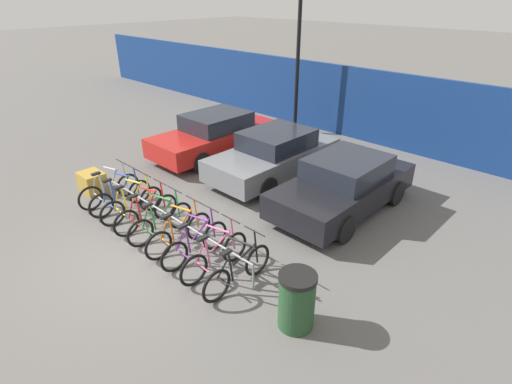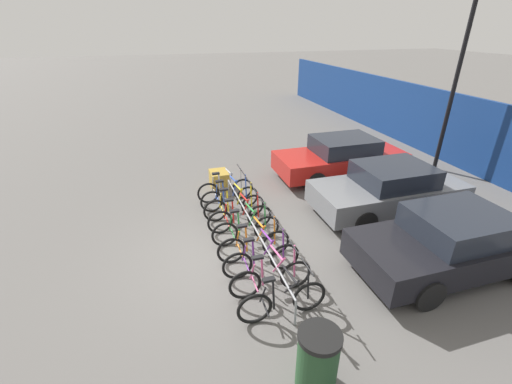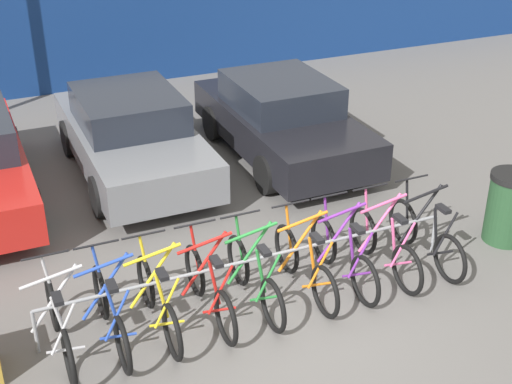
{
  "view_description": "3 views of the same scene",
  "coord_description": "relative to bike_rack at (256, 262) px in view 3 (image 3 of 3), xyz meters",
  "views": [
    {
      "loc": [
        6.5,
        -3.52,
        5.02
      ],
      "look_at": [
        0.96,
        2.26,
        0.96
      ],
      "focal_mm": 28.0,
      "sensor_mm": 36.0,
      "label": 1
    },
    {
      "loc": [
        6.47,
        -1.28,
        4.85
      ],
      "look_at": [
        -1.62,
        1.17,
        0.69
      ],
      "focal_mm": 24.0,
      "sensor_mm": 36.0,
      "label": 2
    },
    {
      "loc": [
        -3.2,
        -6.05,
        5.23
      ],
      "look_at": [
        -0.1,
        1.04,
        1.26
      ],
      "focal_mm": 50.0,
      "sensor_mm": 36.0,
      "label": 3
    }
  ],
  "objects": [
    {
      "name": "bicycle_green",
      "position": [
        -0.08,
        -0.15,
        -0.13
      ],
      "size": [
        0.68,
        1.71,
        1.05
      ],
      "rotation": [
        0.0,
        0.0,
        -0.07
      ],
      "color": "black",
      "rests_on": "ground"
    },
    {
      "name": "ground_plane",
      "position": [
        0.25,
        -0.68,
        -0.5
      ],
      "size": [
        120.0,
        120.0,
        0.0
      ],
      "primitive_type": "plane",
      "color": "#605E5B"
    },
    {
      "name": "bicycle_red",
      "position": [
        -0.66,
        -0.15,
        -0.13
      ],
      "size": [
        0.68,
        1.71,
        1.05
      ],
      "rotation": [
        0.0,
        0.0,
        -0.04
      ],
      "color": "black",
      "rests_on": "ground"
    },
    {
      "name": "bicycle_black",
      "position": [
        2.41,
        -0.15,
        -0.13
      ],
      "size": [
        0.68,
        1.71,
        1.05
      ],
      "rotation": [
        0.0,
        0.0,
        0.0
      ],
      "color": "black",
      "rests_on": "ground"
    },
    {
      "name": "bicycle_orange",
      "position": [
        0.6,
        -0.15,
        -0.13
      ],
      "size": [
        0.68,
        1.71,
        1.05
      ],
      "rotation": [
        0.0,
        0.0,
        -0.04
      ],
      "color": "black",
      "rests_on": "ground"
    },
    {
      "name": "bicycle_yellow",
      "position": [
        -1.29,
        -0.15,
        -0.13
      ],
      "size": [
        0.68,
        1.71,
        1.05
      ],
      "rotation": [
        0.0,
        0.0,
        0.02
      ],
      "color": "black",
      "rests_on": "ground"
    },
    {
      "name": "car_grey",
      "position": [
        -0.45,
        4.11,
        0.19
      ],
      "size": [
        1.91,
        4.23,
        1.4
      ],
      "color": "slate",
      "rests_on": "ground"
    },
    {
      "name": "bicycle_blue",
      "position": [
        -1.84,
        -0.15,
        -0.13
      ],
      "size": [
        0.68,
        1.71,
        1.05
      ],
      "rotation": [
        0.0,
        0.0,
        0.04
      ],
      "color": "black",
      "rests_on": "ground"
    },
    {
      "name": "hoarding_wall",
      "position": [
        0.25,
        8.82,
        0.78
      ],
      "size": [
        36.0,
        0.16,
        2.57
      ],
      "primitive_type": "cube",
      "color": "navy",
      "rests_on": "ground"
    },
    {
      "name": "bicycle_silver",
      "position": [
        -2.41,
        -0.15,
        -0.13
      ],
      "size": [
        0.68,
        1.71,
        1.05
      ],
      "rotation": [
        0.0,
        0.0,
        0.03
      ],
      "color": "black",
      "rests_on": "ground"
    },
    {
      "name": "bicycle_pink",
      "position": [
        1.76,
        -0.15,
        -0.13
      ],
      "size": [
        0.68,
        1.71,
        1.05
      ],
      "rotation": [
        0.0,
        0.0,
        0.01
      ],
      "color": "black",
      "rests_on": "ground"
    },
    {
      "name": "bike_rack",
      "position": [
        0.0,
        0.0,
        0.0
      ],
      "size": [
        5.36,
        0.04,
        0.57
      ],
      "color": "gray",
      "rests_on": "ground"
    },
    {
      "name": "car_black",
      "position": [
        2.15,
        3.77,
        0.19
      ],
      "size": [
        1.91,
        4.17,
        1.4
      ],
      "color": "black",
      "rests_on": "ground"
    },
    {
      "name": "trash_bin",
      "position": [
        3.78,
        -0.14,
        0.02
      ],
      "size": [
        0.63,
        0.63,
        1.03
      ],
      "color": "#234728",
      "rests_on": "ground"
    },
    {
      "name": "bicycle_purple",
      "position": [
        1.15,
        -0.15,
        -0.13
      ],
      "size": [
        0.68,
        1.71,
        1.05
      ],
      "rotation": [
        0.0,
        0.0,
        -0.0
      ],
      "color": "black",
      "rests_on": "ground"
    }
  ]
}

